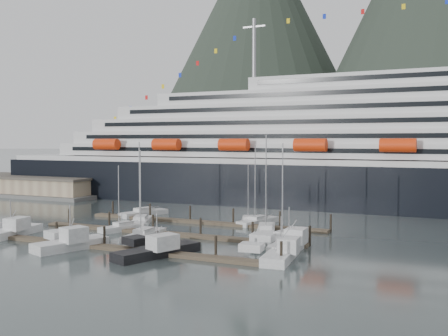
{
  "coord_description": "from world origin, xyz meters",
  "views": [
    {
      "loc": [
        39.52,
        -70.03,
        15.44
      ],
      "look_at": [
        -3.14,
        22.0,
        10.12
      ],
      "focal_mm": 42.0,
      "sensor_mm": 36.0,
      "label": 1
    }
  ],
  "objects": [
    {
      "name": "dock_far",
      "position": [
        -4.93,
        16.05,
        0.31
      ],
      "size": [
        48.18,
        2.28,
        3.2
      ],
      "color": "#493C2F",
      "rests_on": "ground"
    },
    {
      "name": "sailboat_e",
      "position": [
        -20.39,
        19.99,
        0.44
      ],
      "size": [
        5.95,
        11.18,
        15.18
      ],
      "rotation": [
        0.0,
        0.0,
        1.27
      ],
      "color": "#B8B8B8",
      "rests_on": "ground"
    },
    {
      "name": "trawler_d",
      "position": [
        17.88,
        -6.07,
        0.82
      ],
      "size": [
        7.98,
        10.74,
        6.19
      ],
      "rotation": [
        0.0,
        0.0,
        1.68
      ],
      "color": "#B8B8B8",
      "rests_on": "ground"
    },
    {
      "name": "sailboat_b",
      "position": [
        -6.37,
        -1.05,
        0.43
      ],
      "size": [
        3.63,
        10.67,
        14.46
      ],
      "rotation": [
        0.0,
        0.0,
        1.66
      ],
      "color": "#B8B8B8",
      "rests_on": "ground"
    },
    {
      "name": "dock_mid",
      "position": [
        -4.93,
        3.05,
        0.31
      ],
      "size": [
        48.18,
        2.28,
        3.2
      ],
      "color": "#493C2F",
      "rests_on": "ground"
    },
    {
      "name": "trawler_a",
      "position": [
        -26.98,
        -8.59,
        0.85
      ],
      "size": [
        8.89,
        12.25,
        6.54
      ],
      "rotation": [
        0.0,
        0.0,
        1.69
      ],
      "color": "#B8B8B8",
      "rests_on": "ground"
    },
    {
      "name": "sailboat_h",
      "position": [
        14.77,
        5.68,
        0.45
      ],
      "size": [
        4.98,
        10.28,
        15.62
      ],
      "rotation": [
        0.0,
        0.0,
        1.35
      ],
      "color": "#B8B8B8",
      "rests_on": "ground"
    },
    {
      "name": "sailboat_d",
      "position": [
        9.63,
        11.05,
        0.45
      ],
      "size": [
        6.28,
        11.99,
        16.86
      ],
      "rotation": [
        0.0,
        0.0,
        1.89
      ],
      "color": "#B8B8B8",
      "rests_on": "ground"
    },
    {
      "name": "ground",
      "position": [
        0.0,
        0.0,
        0.0
      ],
      "size": [
        1600.0,
        1600.0,
        0.0
      ],
      "primitive_type": "plane",
      "color": "#414D4D",
      "rests_on": "ground"
    },
    {
      "name": "sailboat_a",
      "position": [
        -13.66,
        3.56,
        0.41
      ],
      "size": [
        5.26,
        9.12,
        11.67
      ],
      "rotation": [
        0.0,
        0.0,
        1.24
      ],
      "color": "#B8B8B8",
      "rests_on": "ground"
    },
    {
      "name": "trawler_b",
      "position": [
        -11.44,
        -12.3,
        0.89
      ],
      "size": [
        9.19,
        11.22,
        6.92
      ],
      "rotation": [
        0.0,
        0.0,
        1.23
      ],
      "color": "#B8B8B8",
      "rests_on": "ground"
    },
    {
      "name": "warehouse",
      "position": [
        -72.0,
        42.0,
        2.25
      ],
      "size": [
        46.0,
        20.0,
        5.8
      ],
      "color": "#595956",
      "rests_on": "ground"
    },
    {
      "name": "trawler_e",
      "position": [
        17.02,
        -0.0,
        0.87
      ],
      "size": [
        7.98,
        10.48,
        6.73
      ],
      "rotation": [
        0.0,
        0.0,
        1.6
      ],
      "color": "#B8B8B8",
      "rests_on": "ground"
    },
    {
      "name": "sailboat_f",
      "position": [
        2.78,
        19.99,
        0.4
      ],
      "size": [
        4.98,
        8.31,
        11.35
      ],
      "rotation": [
        0.0,
        0.0,
        1.93
      ],
      "color": "#B8B8B8",
      "rests_on": "ground"
    },
    {
      "name": "trawler_c",
      "position": [
        2.17,
        -11.0,
        0.85
      ],
      "size": [
        10.2,
        13.03,
        6.45
      ],
      "rotation": [
        0.0,
        0.0,
        1.21
      ],
      "color": "black",
      "rests_on": "ground"
    },
    {
      "name": "dock_near",
      "position": [
        -4.93,
        -9.95,
        0.31
      ],
      "size": [
        48.18,
        2.28,
        3.2
      ],
      "color": "#493C2F",
      "rests_on": "ground"
    },
    {
      "name": "cruise_ship",
      "position": [
        30.03,
        54.94,
        12.04
      ],
      "size": [
        210.0,
        30.4,
        50.3
      ],
      "color": "black",
      "rests_on": "ground"
    },
    {
      "name": "sailboat_c",
      "position": [
        -14.5,
        10.13,
        0.45
      ],
      "size": [
        6.71,
        10.53,
        15.72
      ],
      "rotation": [
        0.0,
        0.0,
        1.99
      ],
      "color": "#B8B8B8",
      "rests_on": "ground"
    },
    {
      "name": "sailboat_g",
      "position": [
        4.79,
        19.99,
        0.43
      ],
      "size": [
        5.12,
        10.49,
        15.02
      ],
      "rotation": [
        0.0,
        0.0,
        1.3
      ],
      "color": "#B8B8B8",
      "rests_on": "ground"
    }
  ]
}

